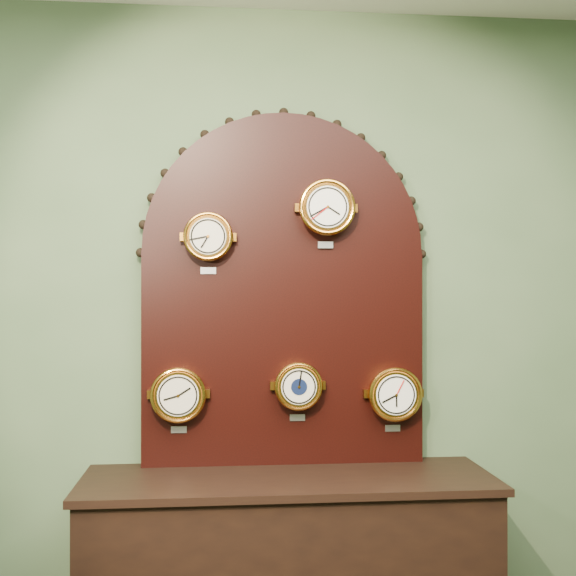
{
  "coord_description": "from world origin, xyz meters",
  "views": [
    {
      "loc": [
        -0.27,
        -0.63,
        1.57
      ],
      "look_at": [
        0.0,
        2.25,
        1.58
      ],
      "focal_mm": 44.95,
      "sensor_mm": 36.0,
      "label": 1
    }
  ],
  "objects": [
    {
      "name": "wall_back",
      "position": [
        0.0,
        2.5,
        1.4
      ],
      "size": [
        4.0,
        0.0,
        4.0
      ],
      "primitive_type": "plane",
      "rotation": [
        1.57,
        0.0,
        0.0
      ],
      "color": "#4E6746",
      "rests_on": "ground"
    },
    {
      "name": "display_board",
      "position": [
        0.0,
        2.45,
        1.63
      ],
      "size": [
        1.26,
        0.06,
        1.53
      ],
      "color": "black",
      "rests_on": "shop_counter"
    },
    {
      "name": "roman_clock",
      "position": [
        -0.32,
        2.38,
        1.79
      ],
      "size": [
        0.2,
        0.08,
        0.26
      ],
      "color": "orange",
      "rests_on": "display_board"
    },
    {
      "name": "arabic_clock",
      "position": [
        0.18,
        2.38,
        1.92
      ],
      "size": [
        0.24,
        0.08,
        0.29
      ],
      "color": "orange",
      "rests_on": "display_board"
    },
    {
      "name": "hygrometer",
      "position": [
        -0.44,
        2.38,
        1.14
      ],
      "size": [
        0.23,
        0.08,
        0.28
      ],
      "color": "orange",
      "rests_on": "display_board"
    },
    {
      "name": "barometer",
      "position": [
        0.06,
        2.38,
        1.17
      ],
      "size": [
        0.2,
        0.08,
        0.25
      ],
      "color": "orange",
      "rests_on": "display_board"
    },
    {
      "name": "tide_clock",
      "position": [
        0.47,
        2.38,
        1.13
      ],
      "size": [
        0.23,
        0.08,
        0.28
      ],
      "color": "orange",
      "rests_on": "display_board"
    }
  ]
}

